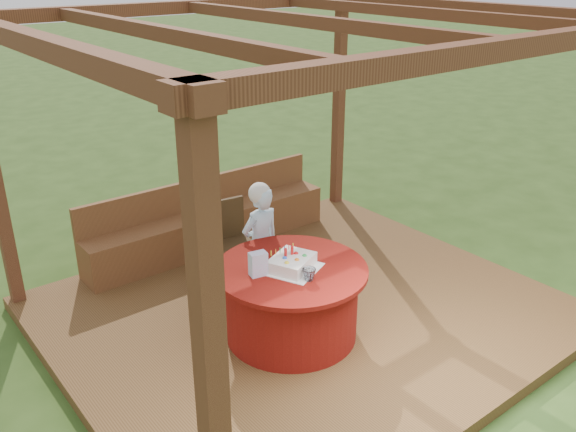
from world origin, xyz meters
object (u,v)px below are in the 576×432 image
object	(u,v)px
table	(291,301)
chair	(230,239)
birthday_cake	(292,263)
drinking_glass	(309,274)
bench	(210,226)
gift_bag	(258,264)
elderly_woman	(261,241)

from	to	relation	value
table	chair	world-z (taller)	chair
birthday_cake	drinking_glass	xyz separation A→B (m)	(-0.01, -0.24, -0.01)
drinking_glass	bench	bearing A→B (deg)	79.94
chair	gift_bag	xyz separation A→B (m)	(-0.42, -1.09, 0.30)
bench	drinking_glass	size ratio (longest dim) A/B	26.33
elderly_woman	bench	bearing A→B (deg)	81.21
chair	gift_bag	bearing A→B (deg)	-111.24
chair	elderly_woman	size ratio (longest dim) A/B	0.72
bench	chair	bearing A→B (deg)	-106.84
elderly_woman	gift_bag	size ratio (longest dim) A/B	5.85
chair	birthday_cake	distance (m)	1.21
chair	elderly_woman	distance (m)	0.48
gift_bag	chair	bearing A→B (deg)	80.38
chair	birthday_cake	xyz separation A→B (m)	(-0.14, -1.18, 0.25)
chair	gift_bag	distance (m)	1.21
chair	birthday_cake	world-z (taller)	chair
gift_bag	table	bearing A→B (deg)	-1.32
elderly_woman	birthday_cake	world-z (taller)	elderly_woman
table	drinking_glass	bearing A→B (deg)	-95.03
chair	elderly_woman	xyz separation A→B (m)	(0.05, -0.46, 0.13)
bench	gift_bag	size ratio (longest dim) A/B	14.51
elderly_woman	gift_bag	distance (m)	0.81
gift_bag	drinking_glass	distance (m)	0.43
table	chair	size ratio (longest dim) A/B	1.52
chair	drinking_glass	size ratio (longest dim) A/B	7.66
bench	elderly_woman	xyz separation A→B (m)	(-0.20, -1.29, 0.35)
table	birthday_cake	distance (m)	0.39
birthday_cake	gift_bag	world-z (taller)	gift_bag
bench	birthday_cake	bearing A→B (deg)	-100.94
gift_bag	drinking_glass	size ratio (longest dim) A/B	1.82
birthday_cake	gift_bag	xyz separation A→B (m)	(-0.29, 0.09, 0.05)
chair	elderly_woman	bearing A→B (deg)	-83.52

